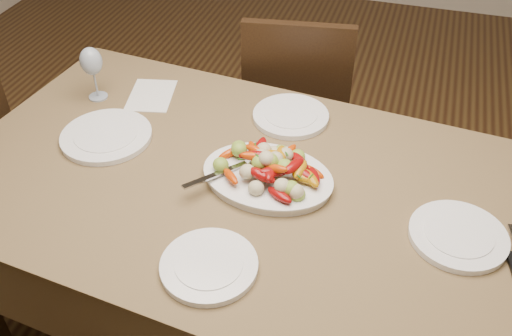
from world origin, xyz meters
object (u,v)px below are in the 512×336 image
at_px(chair_far, 298,106).
at_px(wine_glass, 93,72).
at_px(plate_left, 106,136).
at_px(plate_near, 209,266).
at_px(serving_platter, 268,179).
at_px(dining_table, 256,270).
at_px(plate_far, 291,116).
at_px(plate_right, 458,236).

height_order(chair_far, wine_glass, wine_glass).
bearing_deg(plate_left, plate_near, -38.89).
xyz_separation_m(serving_platter, plate_left, (-0.55, 0.05, -0.00)).
relative_size(dining_table, wine_glass, 8.98).
height_order(dining_table, plate_far, plate_far).
relative_size(plate_left, plate_near, 1.19).
relative_size(chair_far, wine_glass, 4.64).
xyz_separation_m(chair_far, serving_platter, (0.10, -0.84, 0.30)).
bearing_deg(wine_glass, dining_table, -22.80).
xyz_separation_m(plate_far, wine_glass, (-0.68, -0.07, 0.09)).
height_order(dining_table, serving_platter, serving_platter).
xyz_separation_m(plate_right, plate_near, (-0.59, -0.29, 0.00)).
xyz_separation_m(plate_far, plate_near, (-0.03, -0.69, 0.00)).
height_order(dining_table, plate_left, plate_left).
height_order(serving_platter, wine_glass, wine_glass).
height_order(plate_left, wine_glass, wine_glass).
height_order(plate_left, plate_near, same).
bearing_deg(wine_glass, chair_far, 43.99).
height_order(serving_platter, plate_near, serving_platter).
bearing_deg(plate_near, plate_far, 87.49).
height_order(plate_right, plate_near, same).
bearing_deg(plate_far, wine_glass, -173.85).
xyz_separation_m(plate_left, plate_far, (0.54, 0.28, 0.00)).
xyz_separation_m(dining_table, serving_platter, (0.03, 0.02, 0.39)).
height_order(plate_right, plate_far, same).
distance_m(dining_table, plate_near, 0.51).
xyz_separation_m(chair_far, plate_left, (-0.45, -0.79, 0.29)).
bearing_deg(chair_far, serving_platter, 88.09).
distance_m(chair_far, wine_glass, 0.91).
xyz_separation_m(chair_far, plate_far, (0.09, -0.50, 0.29)).
bearing_deg(dining_table, plate_far, 88.01).
distance_m(plate_right, plate_far, 0.69).
bearing_deg(plate_left, serving_platter, -5.20).
bearing_deg(dining_table, plate_near, -93.06).
bearing_deg(plate_far, plate_right, -36.09).
height_order(serving_platter, plate_right, serving_platter).
height_order(serving_platter, plate_far, serving_platter).
distance_m(plate_left, plate_far, 0.61).
bearing_deg(plate_near, serving_platter, 82.61).
height_order(plate_far, wine_glass, wine_glass).
bearing_deg(plate_right, serving_platter, 172.53).
bearing_deg(plate_near, chair_far, 92.68).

